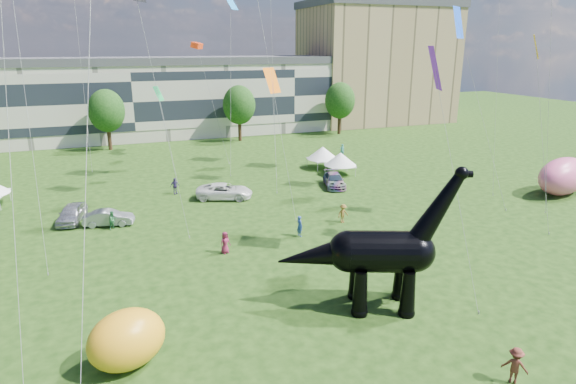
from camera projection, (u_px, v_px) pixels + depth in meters
name	position (u px, v px, depth m)	size (l,w,h in m)	color
ground	(348.00, 308.00, 28.55)	(220.00, 220.00, 0.00)	#16330C
terrace_row	(131.00, 102.00, 79.49)	(78.00, 11.00, 12.00)	beige
apartment_block	(376.00, 66.00, 97.05)	(28.00, 18.00, 22.00)	tan
tree_mid_left	(106.00, 107.00, 70.00)	(5.20, 5.20, 9.44)	#382314
tree_mid_right	(239.00, 102.00, 76.81)	(5.20, 5.20, 9.44)	#382314
tree_far_right	(340.00, 98.00, 82.93)	(5.20, 5.20, 9.44)	#382314
dinosaur_sculpture	(375.00, 254.00, 27.81)	(10.69, 5.55, 8.94)	black
car_silver	(72.00, 213.00, 42.24)	(1.85, 4.61, 1.57)	#BBBBC0
car_grey	(109.00, 218.00, 41.47)	(1.45, 4.16, 1.37)	gray
car_white	(224.00, 191.00, 48.70)	(2.60, 5.63, 1.56)	white
car_dark	(334.00, 180.00, 52.89)	(2.01, 4.95, 1.44)	#595960
gazebo_near	(340.00, 159.00, 57.55)	(4.26, 4.26, 2.68)	white
gazebo_far	(323.00, 153.00, 60.66)	(4.18, 4.18, 2.74)	white
inflatable_pink	(564.00, 176.00, 49.93)	(7.71, 3.85, 3.85)	pink
inflatable_yellow	(127.00, 339.00, 23.01)	(3.78, 2.90, 2.90)	#FFA91A
visitors	(207.00, 226.00, 39.02)	(46.47, 46.12, 1.84)	#274492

